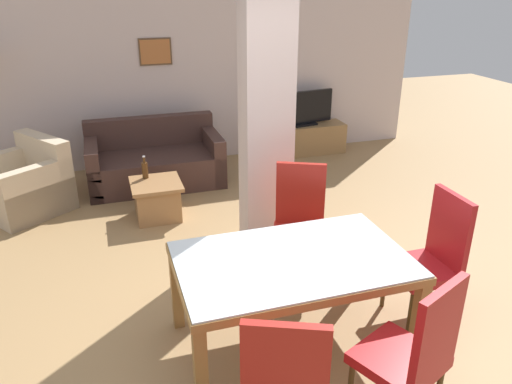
{
  "coord_description": "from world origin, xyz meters",
  "views": [
    {
      "loc": [
        -1.15,
        -2.79,
        2.55
      ],
      "look_at": [
        0.0,
        0.85,
        0.89
      ],
      "focal_mm": 35.0,
      "sensor_mm": 36.0,
      "label": 1
    }
  ],
  "objects_px": {
    "dining_chair_far_right": "(299,220)",
    "coffee_table": "(157,199)",
    "dining_chair_near_right": "(414,351)",
    "tv_screen": "(305,109)",
    "sofa": "(155,162)",
    "dining_chair_head_right": "(433,254)",
    "tv_stand": "(303,139)",
    "bottle": "(145,170)",
    "dining_table": "(292,275)",
    "armchair": "(25,186)"
  },
  "relations": [
    {
      "from": "sofa",
      "to": "bottle",
      "type": "bearing_deg",
      "value": 77.21
    },
    {
      "from": "dining_chair_far_right",
      "to": "tv_screen",
      "type": "xyz_separation_m",
      "value": [
        1.37,
        3.17,
        0.15
      ]
    },
    {
      "from": "dining_table",
      "to": "sofa",
      "type": "bearing_deg",
      "value": 98.99
    },
    {
      "from": "bottle",
      "to": "tv_stand",
      "type": "height_order",
      "value": "bottle"
    },
    {
      "from": "dining_chair_near_right",
      "to": "bottle",
      "type": "xyz_separation_m",
      "value": [
        -1.16,
        3.53,
        -0.03
      ]
    },
    {
      "from": "dining_chair_far_right",
      "to": "tv_stand",
      "type": "height_order",
      "value": "dining_chair_far_right"
    },
    {
      "from": "sofa",
      "to": "armchair",
      "type": "relative_size",
      "value": 1.4
    },
    {
      "from": "bottle",
      "to": "dining_table",
      "type": "bearing_deg",
      "value": -73.89
    },
    {
      "from": "dining_chair_head_right",
      "to": "coffee_table",
      "type": "height_order",
      "value": "dining_chair_head_right"
    },
    {
      "from": "sofa",
      "to": "tv_screen",
      "type": "relative_size",
      "value": 1.83
    },
    {
      "from": "bottle",
      "to": "sofa",
      "type": "bearing_deg",
      "value": 77.21
    },
    {
      "from": "dining_chair_near_right",
      "to": "tv_screen",
      "type": "height_order",
      "value": "dining_chair_near_right"
    },
    {
      "from": "sofa",
      "to": "dining_chair_near_right",
      "type": "bearing_deg",
      "value": 102.26
    },
    {
      "from": "dining_chair_head_right",
      "to": "sofa",
      "type": "relative_size",
      "value": 0.62
    },
    {
      "from": "dining_chair_near_right",
      "to": "dining_chair_far_right",
      "type": "distance_m",
      "value": 1.76
    },
    {
      "from": "dining_chair_far_right",
      "to": "bottle",
      "type": "height_order",
      "value": "dining_chair_far_right"
    },
    {
      "from": "dining_chair_far_right",
      "to": "coffee_table",
      "type": "relative_size",
      "value": 1.84
    },
    {
      "from": "dining_chair_near_right",
      "to": "sofa",
      "type": "distance_m",
      "value": 4.54
    },
    {
      "from": "coffee_table",
      "to": "bottle",
      "type": "bearing_deg",
      "value": 118.41
    },
    {
      "from": "sofa",
      "to": "armchair",
      "type": "xyz_separation_m",
      "value": [
        -1.55,
        -0.39,
        0.01
      ]
    },
    {
      "from": "dining_chair_far_right",
      "to": "coffee_table",
      "type": "xyz_separation_m",
      "value": [
        -1.07,
        1.6,
        -0.34
      ]
    },
    {
      "from": "dining_chair_head_right",
      "to": "armchair",
      "type": "bearing_deg",
      "value": 46.33
    },
    {
      "from": "dining_chair_head_right",
      "to": "bottle",
      "type": "height_order",
      "value": "dining_chair_head_right"
    },
    {
      "from": "dining_chair_head_right",
      "to": "dining_chair_near_right",
      "type": "bearing_deg",
      "value": 139.29
    },
    {
      "from": "dining_chair_far_right",
      "to": "sofa",
      "type": "distance_m",
      "value": 2.84
    },
    {
      "from": "dining_chair_near_right",
      "to": "dining_chair_head_right",
      "type": "xyz_separation_m",
      "value": [
        0.77,
        0.9,
        0.0
      ]
    },
    {
      "from": "bottle",
      "to": "tv_screen",
      "type": "xyz_separation_m",
      "value": [
        2.54,
        1.4,
        0.18
      ]
    },
    {
      "from": "bottle",
      "to": "tv_screen",
      "type": "distance_m",
      "value": 2.91
    },
    {
      "from": "dining_chair_head_right",
      "to": "tv_screen",
      "type": "distance_m",
      "value": 4.08
    },
    {
      "from": "armchair",
      "to": "bottle",
      "type": "bearing_deg",
      "value": -145.52
    },
    {
      "from": "sofa",
      "to": "dining_table",
      "type": "bearing_deg",
      "value": 98.99
    },
    {
      "from": "coffee_table",
      "to": "dining_chair_head_right",
      "type": "bearing_deg",
      "value": -53.15
    },
    {
      "from": "coffee_table",
      "to": "tv_stand",
      "type": "height_order",
      "value": "tv_stand"
    },
    {
      "from": "dining_chair_near_right",
      "to": "coffee_table",
      "type": "xyz_separation_m",
      "value": [
        -1.07,
        3.36,
        -0.34
      ]
    },
    {
      "from": "dining_chair_far_right",
      "to": "bottle",
      "type": "distance_m",
      "value": 2.12
    },
    {
      "from": "dining_chair_head_right",
      "to": "coffee_table",
      "type": "bearing_deg",
      "value": 36.85
    },
    {
      "from": "dining_chair_far_right",
      "to": "tv_screen",
      "type": "height_order",
      "value": "dining_chair_far_right"
    },
    {
      "from": "armchair",
      "to": "tv_stand",
      "type": "distance_m",
      "value": 3.99
    },
    {
      "from": "dining_chair_far_right",
      "to": "coffee_table",
      "type": "bearing_deg",
      "value": -31.01
    },
    {
      "from": "dining_table",
      "to": "tv_screen",
      "type": "xyz_separation_m",
      "value": [
        1.78,
        4.04,
        0.11
      ]
    },
    {
      "from": "dining_chair_far_right",
      "to": "tv_screen",
      "type": "bearing_deg",
      "value": -88.29
    },
    {
      "from": "dining_chair_head_right",
      "to": "tv_stand",
      "type": "height_order",
      "value": "dining_chair_head_right"
    },
    {
      "from": "armchair",
      "to": "bottle",
      "type": "xyz_separation_m",
      "value": [
        1.34,
        -0.5,
        0.24
      ]
    },
    {
      "from": "dining_chair_near_right",
      "to": "bottle",
      "type": "distance_m",
      "value": 3.72
    },
    {
      "from": "dining_chair_near_right",
      "to": "dining_chair_head_right",
      "type": "relative_size",
      "value": 1.0
    },
    {
      "from": "dining_chair_far_right",
      "to": "bottle",
      "type": "xyz_separation_m",
      "value": [
        -1.17,
        1.77,
        -0.03
      ]
    },
    {
      "from": "tv_screen",
      "to": "dining_chair_far_right",
      "type": "bearing_deg",
      "value": 57.71
    },
    {
      "from": "dining_chair_far_right",
      "to": "tv_stand",
      "type": "distance_m",
      "value": 3.47
    },
    {
      "from": "armchair",
      "to": "tv_stand",
      "type": "xyz_separation_m",
      "value": [
        3.88,
        0.9,
        -0.06
      ]
    },
    {
      "from": "sofa",
      "to": "tv_stand",
      "type": "height_order",
      "value": "sofa"
    }
  ]
}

